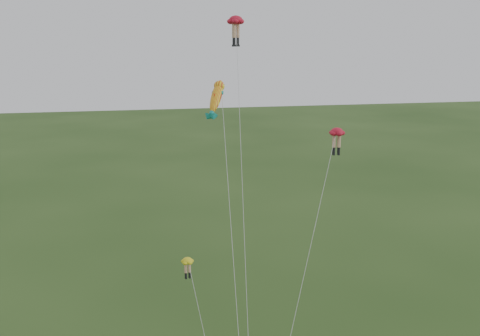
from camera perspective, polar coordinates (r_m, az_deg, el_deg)
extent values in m
ellipsoid|color=red|center=(46.52, -0.45, 15.52)|extent=(2.08, 2.08, 0.75)
cylinder|color=tan|center=(46.33, -0.65, 14.44)|extent=(0.33, 0.33, 1.14)
cylinder|color=black|center=(46.32, -0.65, 13.38)|extent=(0.26, 0.26, 0.57)
cube|color=black|center=(46.32, -0.65, 12.92)|extent=(0.34, 0.38, 0.17)
cylinder|color=tan|center=(46.66, -0.25, 14.43)|extent=(0.33, 0.33, 1.14)
cylinder|color=black|center=(46.65, -0.25, 13.38)|extent=(0.26, 0.26, 0.57)
cube|color=black|center=(46.65, -0.25, 12.93)|extent=(0.34, 0.38, 0.17)
cylinder|color=silver|center=(40.78, 0.21, -0.90)|extent=(1.91, 13.85, 24.34)
ellipsoid|color=red|center=(43.48, 10.30, 3.84)|extent=(1.53, 1.53, 0.65)
cylinder|color=tan|center=(43.57, 10.00, 2.84)|extent=(0.29, 0.29, 1.00)
cylinder|color=black|center=(43.71, 9.96, 1.88)|extent=(0.23, 0.23, 0.50)
cube|color=black|center=(43.77, 9.94, 1.46)|extent=(0.22, 0.32, 0.15)
cylinder|color=tan|center=(43.65, 10.52, 2.84)|extent=(0.29, 0.29, 1.00)
cylinder|color=black|center=(43.79, 10.48, 1.88)|extent=(0.23, 0.23, 0.50)
cube|color=black|center=(43.85, 10.46, 1.46)|extent=(0.22, 0.32, 0.15)
cylinder|color=silver|center=(40.12, 7.62, -7.88)|extent=(7.02, 9.08, 15.51)
ellipsoid|color=yellow|center=(36.80, -5.64, -9.80)|extent=(1.07, 1.07, 0.44)
cylinder|color=tan|center=(36.97, -5.82, -10.57)|extent=(0.20, 0.20, 0.68)
cylinder|color=black|center=(37.18, -5.80, -11.29)|extent=(0.15, 0.15, 0.34)
cube|color=black|center=(37.27, -5.79, -11.59)|extent=(0.15, 0.22, 0.10)
cylinder|color=tan|center=(37.05, -5.42, -10.51)|extent=(0.20, 0.20, 0.68)
cylinder|color=black|center=(37.26, -5.40, -11.22)|extent=(0.15, 0.15, 0.34)
cube|color=black|center=(37.35, -5.39, -11.53)|extent=(0.15, 0.22, 0.10)
cylinder|color=silver|center=(37.56, -4.22, -15.68)|extent=(1.43, 2.23, 7.99)
ellipsoid|color=yellow|center=(41.94, -2.53, 7.65)|extent=(2.13, 2.75, 2.90)
sphere|color=yellow|center=(41.94, -2.53, 7.65)|extent=(1.42, 1.55, 1.27)
cone|color=#14857B|center=(41.94, -2.53, 7.65)|extent=(1.22, 1.40, 1.18)
cone|color=#14857B|center=(41.94, -2.53, 7.65)|extent=(1.22, 1.40, 1.18)
cone|color=#14857B|center=(41.94, -2.53, 7.65)|extent=(0.69, 0.79, 0.66)
cone|color=#14857B|center=(41.94, -2.53, 7.65)|extent=(0.69, 0.79, 0.66)
cone|color=#BC3513|center=(41.94, -2.53, 7.65)|extent=(0.72, 0.80, 0.66)
cylinder|color=silver|center=(39.17, -1.28, -6.30)|extent=(0.12, 9.84, 18.06)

